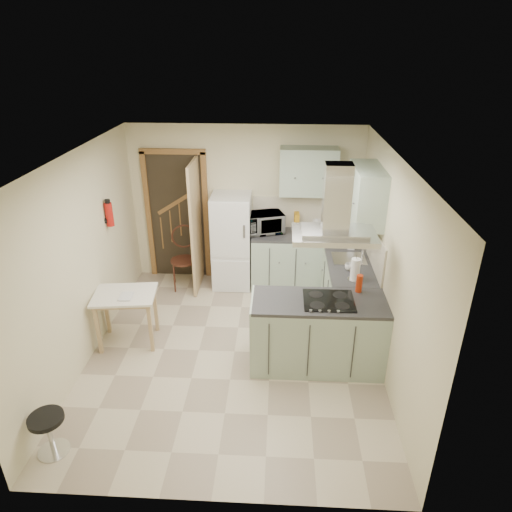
# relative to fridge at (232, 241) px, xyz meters

# --- Properties ---
(floor) EXTENTS (4.20, 4.20, 0.00)m
(floor) POSITION_rel_fridge_xyz_m (0.20, -1.80, -0.75)
(floor) COLOR beige
(floor) RESTS_ON ground
(ceiling) EXTENTS (4.20, 4.20, 0.00)m
(ceiling) POSITION_rel_fridge_xyz_m (0.20, -1.80, 1.75)
(ceiling) COLOR silver
(ceiling) RESTS_ON back_wall
(back_wall) EXTENTS (3.60, 0.00, 3.60)m
(back_wall) POSITION_rel_fridge_xyz_m (0.20, 0.30, 0.50)
(back_wall) COLOR beige
(back_wall) RESTS_ON floor
(left_wall) EXTENTS (0.00, 4.20, 4.20)m
(left_wall) POSITION_rel_fridge_xyz_m (-1.60, -1.80, 0.50)
(left_wall) COLOR beige
(left_wall) RESTS_ON floor
(right_wall) EXTENTS (0.00, 4.20, 4.20)m
(right_wall) POSITION_rel_fridge_xyz_m (2.00, -1.80, 0.50)
(right_wall) COLOR beige
(right_wall) RESTS_ON floor
(doorway) EXTENTS (1.10, 0.12, 2.10)m
(doorway) POSITION_rel_fridge_xyz_m (-0.90, 0.27, 0.30)
(doorway) COLOR brown
(doorway) RESTS_ON floor
(fridge) EXTENTS (0.60, 0.60, 1.50)m
(fridge) POSITION_rel_fridge_xyz_m (0.00, 0.00, 0.00)
(fridge) COLOR white
(fridge) RESTS_ON floor
(counter_back) EXTENTS (1.08, 0.60, 0.90)m
(counter_back) POSITION_rel_fridge_xyz_m (0.86, 0.00, -0.30)
(counter_back) COLOR #9EB2A0
(counter_back) RESTS_ON floor
(counter_right) EXTENTS (0.60, 1.95, 0.90)m
(counter_right) POSITION_rel_fridge_xyz_m (1.70, -0.68, -0.30)
(counter_right) COLOR #9EB2A0
(counter_right) RESTS_ON floor
(splashback) EXTENTS (1.68, 0.02, 0.50)m
(splashback) POSITION_rel_fridge_xyz_m (1.16, 0.29, 0.40)
(splashback) COLOR beige
(splashback) RESTS_ON counter_back
(wall_cabinet_back) EXTENTS (0.85, 0.35, 0.70)m
(wall_cabinet_back) POSITION_rel_fridge_xyz_m (1.15, 0.12, 1.10)
(wall_cabinet_back) COLOR #9EB2A0
(wall_cabinet_back) RESTS_ON back_wall
(wall_cabinet_right) EXTENTS (0.35, 0.90, 0.70)m
(wall_cabinet_right) POSITION_rel_fridge_xyz_m (1.82, -0.95, 1.10)
(wall_cabinet_right) COLOR #9EB2A0
(wall_cabinet_right) RESTS_ON right_wall
(peninsula) EXTENTS (1.55, 0.65, 0.90)m
(peninsula) POSITION_rel_fridge_xyz_m (1.22, -1.98, -0.30)
(peninsula) COLOR #9EB2A0
(peninsula) RESTS_ON floor
(hob) EXTENTS (0.58, 0.50, 0.01)m
(hob) POSITION_rel_fridge_xyz_m (1.32, -1.98, 0.16)
(hob) COLOR black
(hob) RESTS_ON peninsula
(extractor_hood) EXTENTS (0.90, 0.55, 0.10)m
(extractor_hood) POSITION_rel_fridge_xyz_m (1.32, -1.98, 0.97)
(extractor_hood) COLOR silver
(extractor_hood) RESTS_ON ceiling
(sink) EXTENTS (0.45, 0.40, 0.01)m
(sink) POSITION_rel_fridge_xyz_m (1.70, -0.85, 0.16)
(sink) COLOR silver
(sink) RESTS_ON counter_right
(fire_extinguisher) EXTENTS (0.10, 0.10, 0.32)m
(fire_extinguisher) POSITION_rel_fridge_xyz_m (-1.54, -0.90, 0.75)
(fire_extinguisher) COLOR #B2140F
(fire_extinguisher) RESTS_ON left_wall
(drop_leaf_table) EXTENTS (0.83, 0.66, 0.72)m
(drop_leaf_table) POSITION_rel_fridge_xyz_m (-1.20, -1.65, -0.39)
(drop_leaf_table) COLOR #CDB57E
(drop_leaf_table) RESTS_ON floor
(bentwood_chair) EXTENTS (0.49, 0.49, 0.91)m
(bentwood_chair) POSITION_rel_fridge_xyz_m (-0.76, -0.14, -0.29)
(bentwood_chair) COLOR #442316
(bentwood_chair) RESTS_ON floor
(stool) EXTENTS (0.43, 0.43, 0.44)m
(stool) POSITION_rel_fridge_xyz_m (-1.40, -3.45, -0.53)
(stool) COLOR black
(stool) RESTS_ON floor
(microwave) EXTENTS (0.65, 0.54, 0.31)m
(microwave) POSITION_rel_fridge_xyz_m (0.51, 0.04, 0.31)
(microwave) COLOR black
(microwave) RESTS_ON counter_back
(kettle) EXTENTS (0.16, 0.16, 0.21)m
(kettle) POSITION_rel_fridge_xyz_m (1.32, 0.11, 0.25)
(kettle) COLOR white
(kettle) RESTS_ON counter_back
(cereal_box) EXTENTS (0.08, 0.19, 0.28)m
(cereal_box) POSITION_rel_fridge_xyz_m (1.01, 0.15, 0.29)
(cereal_box) COLOR orange
(cereal_box) RESTS_ON counter_back
(soap_bottle) EXTENTS (0.12, 0.12, 0.21)m
(soap_bottle) POSITION_rel_fridge_xyz_m (1.78, -0.51, 0.26)
(soap_bottle) COLOR #B4B5C1
(soap_bottle) RESTS_ON counter_right
(paper_towel) EXTENTS (0.15, 0.15, 0.30)m
(paper_towel) POSITION_rel_fridge_xyz_m (1.69, -1.44, 0.30)
(paper_towel) COLOR white
(paper_towel) RESTS_ON counter_right
(cup) EXTENTS (0.13, 0.13, 0.09)m
(cup) POSITION_rel_fridge_xyz_m (1.66, -1.18, 0.19)
(cup) COLOR beige
(cup) RESTS_ON counter_right
(red_bottle) EXTENTS (0.10, 0.10, 0.22)m
(red_bottle) POSITION_rel_fridge_xyz_m (1.70, -1.74, 0.26)
(red_bottle) COLOR red
(red_bottle) RESTS_ON peninsula
(book) EXTENTS (0.16, 0.22, 0.10)m
(book) POSITION_rel_fridge_xyz_m (-1.23, -1.73, 0.02)
(book) COLOR #8F2F3E
(book) RESTS_ON drop_leaf_table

